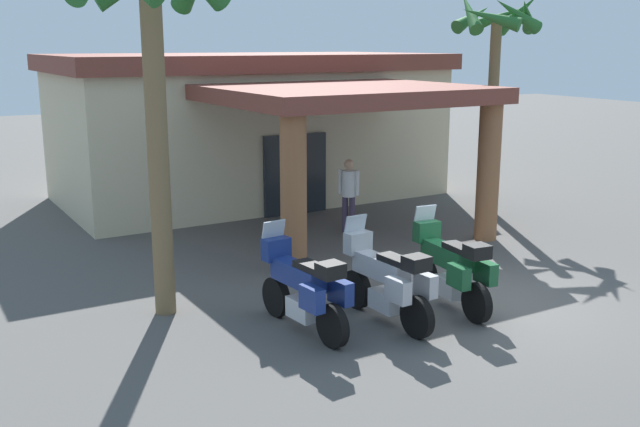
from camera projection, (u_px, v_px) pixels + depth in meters
name	position (u px, v px, depth m)	size (l,w,h in m)	color
ground_plane	(486.00, 300.00, 12.76)	(80.00, 80.00, 0.00)	#514F4C
motel_building	(253.00, 125.00, 20.86)	(11.07, 10.90, 4.09)	beige
motorcycle_blue	(304.00, 288.00, 11.23)	(0.79, 2.21, 1.61)	black
motorcycle_silver	(387.00, 281.00, 11.59)	(0.74, 2.21, 1.61)	black
motorcycle_green	(451.00, 268.00, 12.26)	(0.73, 2.21, 1.61)	black
pedestrian	(349.00, 190.00, 17.16)	(0.34, 0.45, 1.74)	#3F334C
palm_tree_near_portico	(497.00, 39.00, 18.64)	(2.35, 2.36, 5.75)	brown
palm_tree_roadside	(151.00, 39.00, 11.19)	(2.45, 2.55, 6.11)	brown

